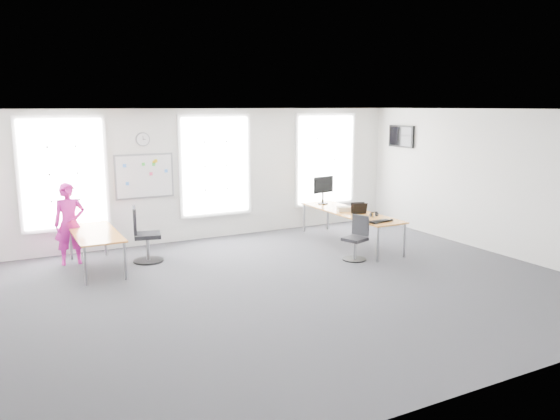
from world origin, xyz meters
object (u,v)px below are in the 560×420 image
chair_left (144,238)px  keyboard (380,222)px  person (70,224)px  monitor (323,187)px  desk_right (350,214)px  desk_left (95,235)px  chair_right (356,241)px  headphones (374,214)px

chair_left → keyboard: (4.34, -1.89, 0.26)m
chair_left → person: (-1.30, 0.54, 0.31)m
monitor → desk_right: bearing=-99.6°
desk_right → desk_left: 5.42m
person → keyboard: size_ratio=3.28×
chair_left → keyboard: size_ratio=2.28×
desk_left → keyboard: size_ratio=4.06×
desk_right → monitor: monitor is taller
person → chair_left: bearing=-19.1°
chair_right → headphones: 0.95m
desk_right → chair_left: (-4.46, 0.68, -0.20)m
chair_left → monitor: monitor is taller
desk_right → keyboard: size_ratio=6.16×
chair_left → person: size_ratio=0.69×
desk_left → chair_right: size_ratio=2.22×
person → monitor: size_ratio=2.41×
keyboard → monitor: (0.11, 2.33, 0.39)m
chair_right → chair_left: size_ratio=0.80×
desk_right → chair_right: bearing=-119.3°
chair_left → chair_right: bearing=-103.7°
monitor → person: bearing=169.1°
keyboard → monitor: bearing=74.2°
desk_left → headphones: (5.50, -1.32, 0.12)m
chair_left → person: 1.44m
person → desk_right: bearing=-8.4°
chair_left → keyboard: chair_left is taller
keyboard → monitor: monitor is taller
desk_left → headphones: bearing=-13.5°
chair_right → keyboard: size_ratio=1.83×
headphones → chair_left: bearing=158.3°
desk_left → headphones: size_ratio=10.85×
person → headphones: person is taller
chair_right → desk_left: bearing=-129.1°
headphones → monitor: 1.87m
desk_right → chair_right: chair_right is taller
desk_right → person: person is taller
person → headphones: (5.87, -1.93, -0.02)m
desk_left → monitor: 5.43m
desk_right → monitor: bearing=90.3°
chair_right → person: person is taller
chair_right → headphones: (0.75, 0.43, 0.39)m
person → keyboard: (5.64, -2.43, -0.06)m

